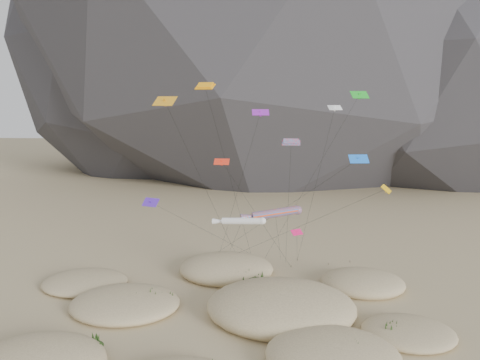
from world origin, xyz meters
name	(u,v)px	position (x,y,z in m)	size (l,w,h in m)	color
ground	(237,336)	(0.00, 0.00, 0.00)	(500.00, 500.00, 0.00)	#CCB789
dunes	(233,310)	(-0.83, 4.40, 0.77)	(50.34, 38.41, 4.59)	#CCB789
dune_grass	(223,313)	(-1.82, 3.54, 0.84)	(40.42, 28.69, 1.54)	black
kite_stakes	(273,262)	(3.67, 22.92, 0.15)	(22.76, 3.02, 0.30)	#3F2D1E
rainbow_tube_kite	(273,213)	(3.62, 13.14, 10.19)	(8.06, 13.26, 11.11)	#EB4718
white_tube_kite	(240,221)	(-0.28, 7.99, 10.44)	(6.56, 18.07, 11.10)	silver
orange_parafoil	(206,89)	(-5.31, 15.24, 26.10)	(6.85, 12.34, 26.92)	#FFA00D
multi_parafoil	(291,144)	(5.79, 14.32, 19.11)	(2.36, 9.44, 19.78)	#FB1A35
delta_kites	(272,151)	(3.38, 11.25, 18.55)	(30.63, 16.90, 25.69)	purple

